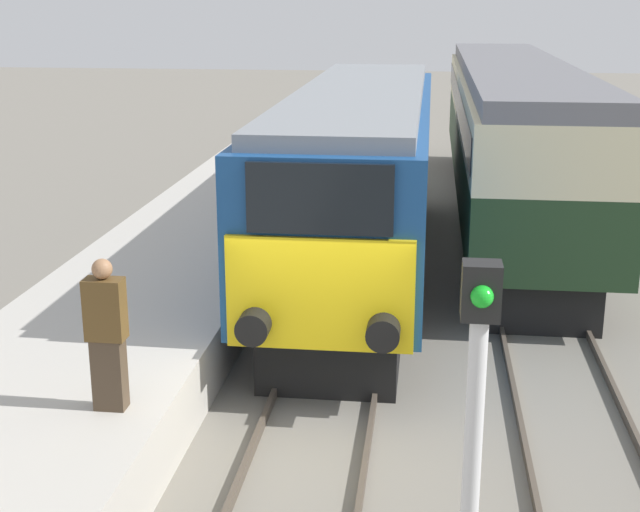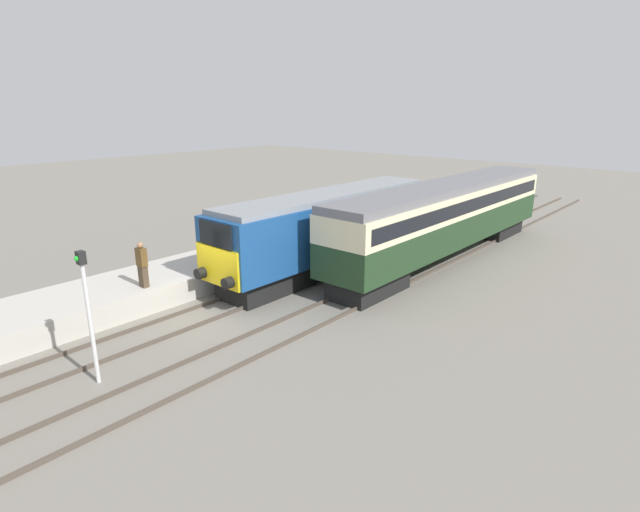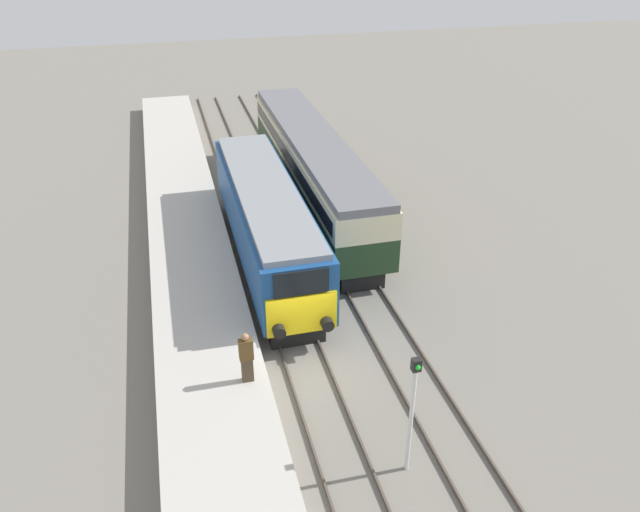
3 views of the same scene
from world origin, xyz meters
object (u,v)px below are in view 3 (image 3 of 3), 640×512
at_px(passenger_carriage, 313,164).
at_px(signal_post, 412,407).
at_px(person_on_platform, 246,357).
at_px(locomotive, 266,221).

xyz_separation_m(passenger_carriage, signal_post, (-1.70, -17.69, -0.05)).
height_order(passenger_carriage, person_on_platform, passenger_carriage).
bearing_deg(locomotive, person_on_platform, -104.38).
height_order(locomotive, person_on_platform, locomotive).
xyz_separation_m(passenger_carriage, person_on_platform, (-5.60, -13.86, -0.58)).
bearing_deg(signal_post, passenger_carriage, 84.51).
bearing_deg(locomotive, signal_post, -82.19).
xyz_separation_m(locomotive, passenger_carriage, (3.40, 5.29, 0.29)).
bearing_deg(passenger_carriage, signal_post, -95.49).
bearing_deg(signal_post, person_on_platform, 135.50).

